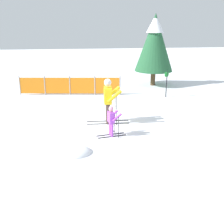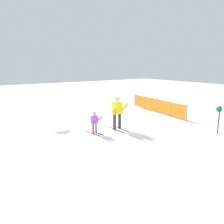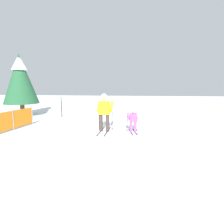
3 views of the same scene
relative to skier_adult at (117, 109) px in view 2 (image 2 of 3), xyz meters
The scene contains 6 objects.
ground_plane 1.12m from the skier_adult, 117.10° to the left, with size 60.00×60.00×0.00m, color white.
skier_adult is the anchor object (origin of this frame).
skier_child 1.42m from the skier_adult, 91.28° to the right, with size 1.07×0.53×1.11m.
safety_fence 4.95m from the skier_adult, 109.68° to the left, with size 5.52×0.70×1.05m.
trail_marker 4.96m from the skier_adult, 45.77° to the left, with size 0.26×0.13×1.39m.
snow_mound 3.10m from the skier_adult, 117.46° to the right, with size 1.06×0.90×0.43m, color white.
Camera 2 is at (9.08, -6.82, 3.33)m, focal length 35.00 mm.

